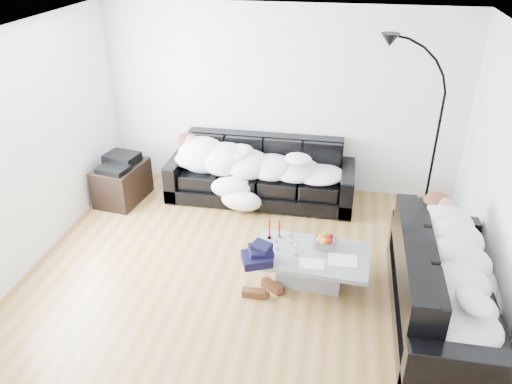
% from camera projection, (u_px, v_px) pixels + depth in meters
% --- Properties ---
extents(ground, '(5.00, 5.00, 0.00)m').
position_uv_depth(ground, '(251.00, 275.00, 5.59)').
color(ground, brown).
rests_on(ground, ground).
extents(wall_back, '(5.00, 0.02, 2.60)m').
position_uv_depth(wall_back, '(282.00, 101.00, 6.92)').
color(wall_back, silver).
rests_on(wall_back, ground).
extents(wall_left, '(0.02, 4.50, 2.60)m').
position_uv_depth(wall_left, '(23.00, 152.00, 5.37)').
color(wall_left, silver).
rests_on(wall_left, ground).
extents(ceiling, '(5.00, 5.00, 0.00)m').
position_uv_depth(ceiling, '(250.00, 37.00, 4.35)').
color(ceiling, white).
rests_on(ceiling, ground).
extents(sofa_back, '(2.58, 0.89, 0.84)m').
position_uv_depth(sofa_back, '(261.00, 172.00, 6.96)').
color(sofa_back, black).
rests_on(sofa_back, ground).
extents(sofa_right, '(0.95, 2.21, 0.90)m').
position_uv_depth(sofa_right, '(448.00, 284.00, 4.75)').
color(sofa_right, black).
rests_on(sofa_right, ground).
extents(sleeper_back, '(2.18, 0.75, 0.44)m').
position_uv_depth(sleeper_back, '(260.00, 159.00, 6.81)').
color(sleeper_back, white).
rests_on(sleeper_back, sofa_back).
extents(sleeper_right, '(0.80, 1.90, 0.46)m').
position_uv_depth(sleeper_right, '(452.00, 267.00, 4.65)').
color(sleeper_right, white).
rests_on(sleeper_right, sofa_right).
extents(teal_cushion, '(0.42, 0.38, 0.20)m').
position_uv_depth(teal_cushion, '(437.00, 222.00, 5.22)').
color(teal_cushion, '#0D5B3A').
rests_on(teal_cushion, sofa_right).
extents(coffee_table, '(1.28, 0.79, 0.36)m').
position_uv_depth(coffee_table, '(310.00, 267.00, 5.42)').
color(coffee_table, '#939699').
rests_on(coffee_table, ground).
extents(fruit_bowl, '(0.30, 0.30, 0.15)m').
position_uv_depth(fruit_bowl, '(326.00, 241.00, 5.42)').
color(fruit_bowl, white).
rests_on(fruit_bowl, coffee_table).
extents(wine_glass_a, '(0.08, 0.08, 0.15)m').
position_uv_depth(wine_glass_a, '(291.00, 238.00, 5.47)').
color(wine_glass_a, white).
rests_on(wine_glass_a, coffee_table).
extents(wine_glass_b, '(0.08, 0.08, 0.17)m').
position_uv_depth(wine_glass_b, '(277.00, 243.00, 5.36)').
color(wine_glass_b, white).
rests_on(wine_glass_b, coffee_table).
extents(wine_glass_c, '(0.07, 0.07, 0.15)m').
position_uv_depth(wine_glass_c, '(297.00, 249.00, 5.28)').
color(wine_glass_c, white).
rests_on(wine_glass_c, coffee_table).
extents(candle_left, '(0.05, 0.05, 0.24)m').
position_uv_depth(candle_left, '(269.00, 229.00, 5.54)').
color(candle_left, maroon).
rests_on(candle_left, coffee_table).
extents(candle_right, '(0.05, 0.05, 0.22)m').
position_uv_depth(candle_right, '(279.00, 229.00, 5.55)').
color(candle_right, maroon).
rests_on(candle_right, coffee_table).
extents(newspaper_a, '(0.30, 0.23, 0.01)m').
position_uv_depth(newspaper_a, '(343.00, 260.00, 5.22)').
color(newspaper_a, silver).
rests_on(newspaper_a, coffee_table).
extents(newspaper_b, '(0.26, 0.19, 0.01)m').
position_uv_depth(newspaper_b, '(312.00, 263.00, 5.17)').
color(newspaper_b, silver).
rests_on(newspaper_b, coffee_table).
extents(navy_jacket, '(0.32, 0.27, 0.16)m').
position_uv_depth(navy_jacket, '(260.00, 250.00, 5.12)').
color(navy_jacket, black).
rests_on(navy_jacket, coffee_table).
extents(shoes, '(0.47, 0.38, 0.10)m').
position_uv_depth(shoes, '(263.00, 289.00, 5.30)').
color(shoes, '#472311').
rests_on(shoes, ground).
extents(av_cabinet, '(0.63, 0.84, 0.53)m').
position_uv_depth(av_cabinet, '(122.00, 183.00, 7.00)').
color(av_cabinet, black).
rests_on(av_cabinet, ground).
extents(stereo, '(0.50, 0.42, 0.13)m').
position_uv_depth(stereo, '(119.00, 161.00, 6.84)').
color(stereo, black).
rests_on(stereo, av_cabinet).
extents(floor_lamp, '(0.81, 0.50, 2.08)m').
position_uv_depth(floor_lamp, '(436.00, 144.00, 6.25)').
color(floor_lamp, black).
rests_on(floor_lamp, ground).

